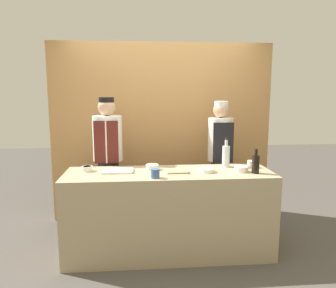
{
  "coord_description": "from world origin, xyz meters",
  "views": [
    {
      "loc": [
        -0.3,
        -3.36,
        1.76
      ],
      "look_at": [
        0.0,
        0.13,
        1.19
      ],
      "focal_mm": 35.0,
      "sensor_mm": 36.0,
      "label": 1
    }
  ],
  "objects_px": {
    "sauce_bowl_purple": "(152,167)",
    "cup_cream": "(251,164)",
    "cutting_board": "(118,171)",
    "chef_right": "(220,160)",
    "sauce_bowl_white": "(87,168)",
    "bottle_soy": "(256,164)",
    "bottle_clear": "(226,156)",
    "sauce_bowl_green": "(207,170)",
    "wooden_spoon": "(182,173)",
    "sauce_bowl_brown": "(241,169)",
    "chef_left": "(108,161)",
    "cup_blue": "(155,173)"
  },
  "relations": [
    {
      "from": "sauce_bowl_purple",
      "to": "cup_cream",
      "type": "height_order",
      "value": "cup_cream"
    },
    {
      "from": "cutting_board",
      "to": "chef_right",
      "type": "relative_size",
      "value": 0.2
    },
    {
      "from": "sauce_bowl_white",
      "to": "bottle_soy",
      "type": "xyz_separation_m",
      "value": [
        1.76,
        -0.23,
        0.07
      ]
    },
    {
      "from": "sauce_bowl_white",
      "to": "bottle_clear",
      "type": "distance_m",
      "value": 1.54
    },
    {
      "from": "sauce_bowl_green",
      "to": "wooden_spoon",
      "type": "distance_m",
      "value": 0.28
    },
    {
      "from": "cutting_board",
      "to": "bottle_clear",
      "type": "distance_m",
      "value": 1.22
    },
    {
      "from": "cutting_board",
      "to": "cup_cream",
      "type": "distance_m",
      "value": 1.49
    },
    {
      "from": "sauce_bowl_brown",
      "to": "wooden_spoon",
      "type": "height_order",
      "value": "sauce_bowl_brown"
    },
    {
      "from": "chef_left",
      "to": "wooden_spoon",
      "type": "bearing_deg",
      "value": -39.62
    },
    {
      "from": "sauce_bowl_green",
      "to": "sauce_bowl_brown",
      "type": "relative_size",
      "value": 1.14
    },
    {
      "from": "sauce_bowl_brown",
      "to": "chef_left",
      "type": "bearing_deg",
      "value": 156.46
    },
    {
      "from": "sauce_bowl_brown",
      "to": "chef_left",
      "type": "xyz_separation_m",
      "value": [
        -1.46,
        0.64,
        -0.02
      ]
    },
    {
      "from": "cup_blue",
      "to": "wooden_spoon",
      "type": "bearing_deg",
      "value": 25.9
    },
    {
      "from": "cutting_board",
      "to": "bottle_clear",
      "type": "height_order",
      "value": "bottle_clear"
    },
    {
      "from": "cup_cream",
      "to": "chef_left",
      "type": "height_order",
      "value": "chef_left"
    },
    {
      "from": "chef_left",
      "to": "chef_right",
      "type": "distance_m",
      "value": 1.39
    },
    {
      "from": "cup_blue",
      "to": "chef_right",
      "type": "bearing_deg",
      "value": 43.86
    },
    {
      "from": "sauce_bowl_purple",
      "to": "cup_blue",
      "type": "xyz_separation_m",
      "value": [
        0.02,
        -0.35,
        0.01
      ]
    },
    {
      "from": "sauce_bowl_green",
      "to": "sauce_bowl_purple",
      "type": "height_order",
      "value": "sauce_bowl_purple"
    },
    {
      "from": "sauce_bowl_purple",
      "to": "sauce_bowl_white",
      "type": "relative_size",
      "value": 1.23
    },
    {
      "from": "cup_cream",
      "to": "chef_left",
      "type": "bearing_deg",
      "value": 164.37
    },
    {
      "from": "chef_left",
      "to": "chef_right",
      "type": "bearing_deg",
      "value": -0.0
    },
    {
      "from": "bottle_soy",
      "to": "bottle_clear",
      "type": "bearing_deg",
      "value": 126.29
    },
    {
      "from": "cup_blue",
      "to": "wooden_spoon",
      "type": "xyz_separation_m",
      "value": [
        0.28,
        0.14,
        -0.03
      ]
    },
    {
      "from": "chef_right",
      "to": "sauce_bowl_purple",
      "type": "bearing_deg",
      "value": -151.66
    },
    {
      "from": "bottle_clear",
      "to": "cup_cream",
      "type": "xyz_separation_m",
      "value": [
        0.28,
        -0.06,
        -0.09
      ]
    },
    {
      "from": "sauce_bowl_white",
      "to": "bottle_soy",
      "type": "height_order",
      "value": "bottle_soy"
    },
    {
      "from": "bottle_clear",
      "to": "cup_cream",
      "type": "relative_size",
      "value": 3.52
    },
    {
      "from": "sauce_bowl_green",
      "to": "bottle_clear",
      "type": "distance_m",
      "value": 0.36
    },
    {
      "from": "sauce_bowl_brown",
      "to": "cutting_board",
      "type": "relative_size",
      "value": 0.45
    },
    {
      "from": "bottle_clear",
      "to": "chef_left",
      "type": "bearing_deg",
      "value": 163.48
    },
    {
      "from": "chef_right",
      "to": "wooden_spoon",
      "type": "bearing_deg",
      "value": -129.81
    },
    {
      "from": "cup_blue",
      "to": "cup_cream",
      "type": "bearing_deg",
      "value": 18.18
    },
    {
      "from": "sauce_bowl_white",
      "to": "cutting_board",
      "type": "xyz_separation_m",
      "value": [
        0.32,
        -0.05,
        -0.02
      ]
    },
    {
      "from": "cutting_board",
      "to": "cup_blue",
      "type": "xyz_separation_m",
      "value": [
        0.39,
        -0.28,
        0.04
      ]
    },
    {
      "from": "bottle_clear",
      "to": "chef_right",
      "type": "height_order",
      "value": "chef_right"
    },
    {
      "from": "chef_right",
      "to": "cutting_board",
      "type": "bearing_deg",
      "value": -156.48
    },
    {
      "from": "bottle_soy",
      "to": "wooden_spoon",
      "type": "distance_m",
      "value": 0.77
    },
    {
      "from": "sauce_bowl_brown",
      "to": "sauce_bowl_green",
      "type": "bearing_deg",
      "value": 178.57
    },
    {
      "from": "sauce_bowl_white",
      "to": "cutting_board",
      "type": "height_order",
      "value": "sauce_bowl_white"
    },
    {
      "from": "sauce_bowl_white",
      "to": "wooden_spoon",
      "type": "relative_size",
      "value": 0.47
    },
    {
      "from": "cup_blue",
      "to": "chef_right",
      "type": "height_order",
      "value": "chef_right"
    },
    {
      "from": "sauce_bowl_green",
      "to": "sauce_bowl_white",
      "type": "distance_m",
      "value": 1.27
    },
    {
      "from": "cup_blue",
      "to": "cup_cream",
      "type": "distance_m",
      "value": 1.16
    },
    {
      "from": "sauce_bowl_brown",
      "to": "cup_blue",
      "type": "distance_m",
      "value": 0.94
    },
    {
      "from": "wooden_spoon",
      "to": "cutting_board",
      "type": "bearing_deg",
      "value": 168.15
    },
    {
      "from": "sauce_bowl_brown",
      "to": "cup_cream",
      "type": "bearing_deg",
      "value": 45.33
    },
    {
      "from": "wooden_spoon",
      "to": "chef_left",
      "type": "distance_m",
      "value": 1.07
    },
    {
      "from": "sauce_bowl_brown",
      "to": "bottle_clear",
      "type": "relative_size",
      "value": 0.45
    },
    {
      "from": "sauce_bowl_brown",
      "to": "cutting_board",
      "type": "height_order",
      "value": "sauce_bowl_brown"
    }
  ]
}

